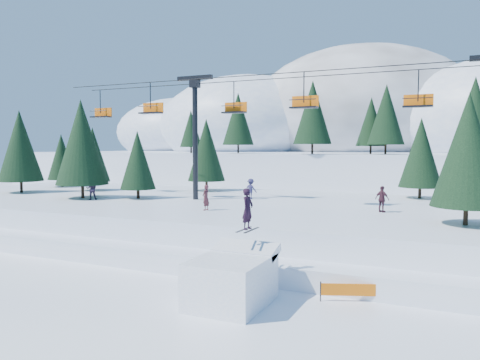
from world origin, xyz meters
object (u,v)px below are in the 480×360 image
at_px(banner_near, 352,290).
at_px(banner_far, 381,280).
at_px(chairlift, 309,115).
at_px(jump_kicker, 232,278).

distance_m(banner_near, banner_far, 2.31).
distance_m(chairlift, banner_far, 15.86).
bearing_deg(banner_near, jump_kicker, -152.76).
xyz_separation_m(jump_kicker, chairlift, (-1.15, 15.86, 8.15)).
bearing_deg(jump_kicker, banner_near, 27.24).
xyz_separation_m(jump_kicker, banner_far, (5.70, 4.57, -0.63)).
xyz_separation_m(chairlift, banner_far, (6.85, -11.29, -8.78)).
bearing_deg(jump_kicker, banner_far, 38.69).
bearing_deg(banner_far, banner_near, -113.93).
relative_size(banner_near, banner_far, 1.00).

